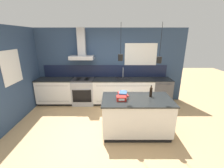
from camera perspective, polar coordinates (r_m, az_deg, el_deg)
ground_plane at (r=4.05m, az=-3.45°, el=-17.33°), size 16.00×16.00×0.00m
wall_back at (r=5.40m, az=-2.87°, el=7.39°), size 5.60×2.18×2.60m
wall_left at (r=4.92m, az=-32.79°, el=2.94°), size 0.08×3.80×2.60m
counter_run_left at (r=5.69m, az=-20.38°, el=-2.51°), size 1.24×0.64×0.91m
counter_run_sink at (r=5.35m, az=4.34°, el=-2.69°), size 2.09×0.64×1.27m
oven_range at (r=5.42m, az=-10.66°, el=-2.73°), size 0.73×0.66×0.91m
dishwasher at (r=5.61m, az=18.28°, el=-2.65°), size 0.63×0.65×0.91m
kitchen_island at (r=3.81m, az=9.29°, el=-11.77°), size 1.66×0.93×0.91m
bottle_on_island at (r=3.77m, az=14.75°, el=-2.95°), size 0.07×0.07×0.29m
book_stack at (r=3.65m, az=4.33°, el=-4.02°), size 0.26×0.36×0.13m
red_supply_box at (r=3.46m, az=3.72°, el=-5.46°), size 0.22×0.17×0.10m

